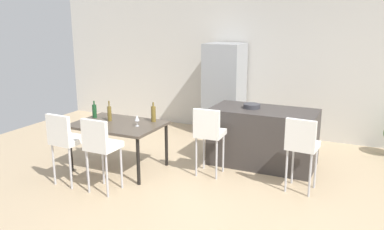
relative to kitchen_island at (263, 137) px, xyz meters
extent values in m
plane|color=tan|center=(-0.30, -1.04, -0.46)|extent=(10.00, 10.00, 0.00)
cube|color=beige|center=(-0.30, 1.77, 0.99)|extent=(10.00, 0.12, 2.90)
cube|color=#383330|center=(0.00, 0.00, 0.00)|extent=(1.65, 0.84, 0.92)
cube|color=white|center=(-0.61, -0.74, 0.19)|extent=(0.42, 0.42, 0.08)
cube|color=white|center=(-0.61, -0.91, 0.41)|extent=(0.40, 0.08, 0.36)
cylinder|color=#B2B2B7|center=(-0.78, -0.59, -0.16)|extent=(0.03, 0.03, 0.61)
cylinder|color=#B2B2B7|center=(-0.46, -0.57, -0.16)|extent=(0.03, 0.03, 0.61)
cylinder|color=#B2B2B7|center=(-0.77, -0.91, -0.16)|extent=(0.03, 0.03, 0.61)
cylinder|color=#B2B2B7|center=(-0.45, -0.89, -0.16)|extent=(0.03, 0.03, 0.61)
cube|color=white|center=(0.75, -0.74, 0.19)|extent=(0.43, 0.43, 0.08)
cube|color=white|center=(0.74, -0.91, 0.41)|extent=(0.40, 0.09, 0.36)
cylinder|color=#B2B2B7|center=(0.60, -0.57, -0.16)|extent=(0.03, 0.03, 0.61)
cylinder|color=#B2B2B7|center=(0.92, -0.59, -0.16)|extent=(0.03, 0.03, 0.61)
cylinder|color=#B2B2B7|center=(0.58, -0.89, -0.16)|extent=(0.03, 0.03, 0.61)
cylinder|color=#B2B2B7|center=(0.90, -0.91, -0.16)|extent=(0.03, 0.03, 0.61)
cube|color=#4C4238|center=(-2.00, -1.12, 0.26)|extent=(1.35, 0.95, 0.04)
cylinder|color=black|center=(-2.62, -0.71, -0.11)|extent=(0.05, 0.05, 0.70)
cylinder|color=black|center=(-1.38, -0.71, -0.11)|extent=(0.05, 0.05, 0.70)
cylinder|color=black|center=(-2.62, -1.54, -0.11)|extent=(0.05, 0.05, 0.70)
cylinder|color=black|center=(-1.38, -1.54, -0.11)|extent=(0.05, 0.05, 0.70)
cube|color=white|center=(-2.30, -1.90, 0.19)|extent=(0.42, 0.42, 0.08)
cube|color=white|center=(-2.31, -2.07, 0.41)|extent=(0.40, 0.08, 0.36)
cylinder|color=#B2B2B7|center=(-2.46, -1.73, -0.16)|extent=(0.03, 0.03, 0.61)
cylinder|color=#B2B2B7|center=(-2.14, -1.75, -0.16)|extent=(0.03, 0.03, 0.61)
cylinder|color=#B2B2B7|center=(-2.47, -2.05, -0.16)|extent=(0.03, 0.03, 0.61)
cylinder|color=#B2B2B7|center=(-2.15, -2.07, -0.16)|extent=(0.03, 0.03, 0.61)
cube|color=white|center=(-1.70, -1.90, 0.19)|extent=(0.41, 0.41, 0.08)
cube|color=white|center=(-1.70, -2.07, 0.41)|extent=(0.40, 0.07, 0.36)
cylinder|color=#B2B2B7|center=(-1.85, -1.74, -0.16)|extent=(0.03, 0.03, 0.61)
cylinder|color=#B2B2B7|center=(-1.53, -1.74, -0.16)|extent=(0.03, 0.03, 0.61)
cylinder|color=#B2B2B7|center=(-1.86, -2.06, -0.16)|extent=(0.03, 0.03, 0.61)
cylinder|color=#B2B2B7|center=(-1.54, -2.06, -0.16)|extent=(0.03, 0.03, 0.61)
cylinder|color=brown|center=(-1.55, -0.80, 0.40)|extent=(0.07, 0.07, 0.24)
cylinder|color=brown|center=(-1.55, -0.80, 0.56)|extent=(0.03, 0.03, 0.07)
cylinder|color=brown|center=(-2.21, -1.06, 0.40)|extent=(0.06, 0.06, 0.23)
cylinder|color=brown|center=(-2.21, -1.06, 0.56)|extent=(0.02, 0.02, 0.09)
cylinder|color=#194723|center=(-2.55, -1.00, 0.39)|extent=(0.07, 0.07, 0.21)
cylinder|color=#194723|center=(-2.55, -1.00, 0.53)|extent=(0.02, 0.02, 0.07)
cylinder|color=silver|center=(-1.64, -1.14, 0.28)|extent=(0.06, 0.06, 0.00)
cylinder|color=silver|center=(-1.64, -1.14, 0.32)|extent=(0.01, 0.01, 0.08)
cone|color=silver|center=(-1.64, -1.14, 0.41)|extent=(0.07, 0.07, 0.09)
cube|color=#939699|center=(-1.17, 1.33, 0.46)|extent=(0.72, 0.68, 1.84)
cylinder|color=#333338|center=(-0.20, 0.00, 0.50)|extent=(0.27, 0.27, 0.07)
camera|label=1|loc=(1.57, -6.05, 1.91)|focal=37.36mm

